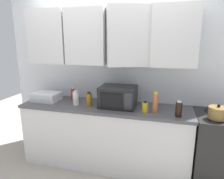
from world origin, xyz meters
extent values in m
cube|color=white|center=(0.00, 0.03, 1.30)|extent=(3.21, 0.06, 2.60)
cube|color=silver|center=(-0.87, -0.15, 1.83)|extent=(0.55, 0.33, 0.75)
cube|color=silver|center=(-0.29, -0.15, 1.83)|extent=(0.55, 0.33, 0.75)
cube|color=silver|center=(0.29, -0.20, 1.83)|extent=(0.64, 0.50, 0.75)
cube|color=silver|center=(0.87, -0.15, 1.83)|extent=(0.55, 0.33, 0.75)
cube|color=silver|center=(0.00, -0.30, 0.43)|extent=(2.31, 0.60, 0.86)
cube|color=#4C4C51|center=(0.00, -0.30, 0.88)|extent=(2.34, 0.63, 0.04)
cylinder|color=black|center=(1.39, -0.46, 0.91)|extent=(0.18, 0.18, 0.01)
cylinder|color=black|center=(1.39, -0.18, 0.91)|extent=(0.18, 0.18, 0.01)
cylinder|color=olive|center=(1.39, -0.46, 0.98)|extent=(0.21, 0.21, 0.13)
sphere|color=black|center=(1.39, -0.46, 1.06)|extent=(0.04, 0.04, 0.04)
cube|color=black|center=(0.18, -0.30, 1.04)|extent=(0.48, 0.36, 0.28)
cube|color=black|center=(0.14, -0.48, 1.04)|extent=(0.29, 0.01, 0.18)
cube|color=#2D2D33|center=(0.36, -0.48, 1.04)|extent=(0.10, 0.01, 0.21)
cube|color=silver|center=(-0.92, -0.30, 0.96)|extent=(0.38, 0.30, 0.12)
cylinder|color=red|center=(-0.55, -0.17, 0.98)|extent=(0.05, 0.05, 0.17)
cylinder|color=silver|center=(-0.55, -0.17, 1.08)|extent=(0.03, 0.03, 0.03)
cylinder|color=gold|center=(0.56, -0.44, 0.96)|extent=(0.07, 0.07, 0.13)
cylinder|color=black|center=(0.56, -0.44, 1.03)|extent=(0.04, 0.04, 0.02)
cylinder|color=white|center=(-0.40, -0.38, 0.99)|extent=(0.08, 0.08, 0.18)
cylinder|color=silver|center=(-0.40, -0.38, 1.09)|extent=(0.06, 0.06, 0.02)
cylinder|color=#AD701E|center=(-0.21, -0.37, 0.99)|extent=(0.08, 0.08, 0.17)
cylinder|color=black|center=(-0.21, -0.37, 1.08)|extent=(0.05, 0.05, 0.02)
cylinder|color=black|center=(0.96, -0.48, 0.99)|extent=(0.08, 0.08, 0.17)
cylinder|color=silver|center=(0.96, -0.48, 1.08)|extent=(0.06, 0.06, 0.02)
cylinder|color=#BC6638|center=(0.69, -0.42, 1.02)|extent=(0.06, 0.06, 0.24)
cylinder|color=yellow|center=(0.69, -0.42, 1.15)|extent=(0.04, 0.04, 0.02)
camera|label=1|loc=(0.78, -2.86, 1.78)|focal=32.44mm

